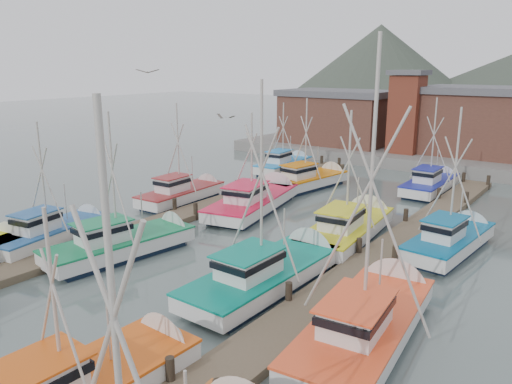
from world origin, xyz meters
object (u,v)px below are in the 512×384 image
Objects in this scene: lookout_tower at (406,111)px; boat_8 at (257,200)px; boat_12 at (310,180)px; boat_4 at (129,243)px.

lookout_tower reaches higher than boat_8.
boat_8 is 8.08m from boat_12.
boat_4 reaches higher than boat_8.
boat_4 is (-2.58, -34.90, -4.87)m from lookout_tower.
boat_12 is (-2.45, -15.38, -4.87)m from lookout_tower.
lookout_tower is 16.31m from boat_12.
boat_12 is at bearing -99.04° from lookout_tower.
lookout_tower is at bearing 89.42° from boat_12.
boat_8 is (-2.22, -23.45, -4.87)m from lookout_tower.
lookout_tower is 0.92× the size of boat_12.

